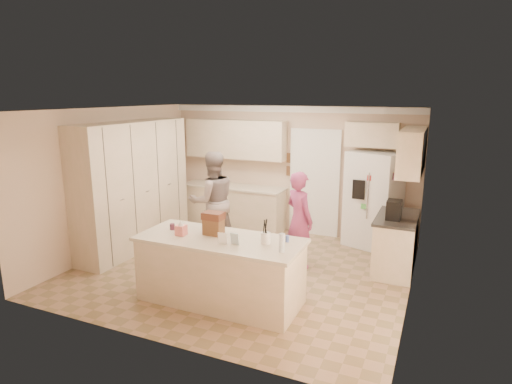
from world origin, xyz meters
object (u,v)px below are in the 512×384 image
at_px(dollhouse_body, 214,227).
at_px(teen_girl, 299,220).
at_px(utensil_crock, 266,238).
at_px(teen_boy, 213,201).
at_px(refrigerator, 373,200).
at_px(island_base, 220,271).
at_px(tissue_box, 181,230).
at_px(coffee_maker, 394,210).

distance_m(dollhouse_body, teen_girl, 1.73).
relative_size(utensil_crock, teen_boy, 0.08).
relative_size(dollhouse_body, teen_boy, 0.14).
bearing_deg(refrigerator, dollhouse_body, -100.04).
xyz_separation_m(refrigerator, teen_girl, (-0.96, -1.49, -0.09)).
relative_size(island_base, teen_girl, 1.36).
distance_m(utensil_crock, tissue_box, 1.21).
bearing_deg(tissue_box, refrigerator, 56.87).
bearing_deg(tissue_box, coffee_maker, 37.57).
relative_size(tissue_box, teen_boy, 0.08).
height_order(island_base, tissue_box, tissue_box).
bearing_deg(refrigerator, island_base, -97.10).
bearing_deg(teen_girl, island_base, 104.33).
bearing_deg(dollhouse_body, island_base, -33.69).
bearing_deg(island_base, teen_boy, 121.97).
bearing_deg(coffee_maker, island_base, -137.17).
bearing_deg(dollhouse_body, refrigerator, 60.59).
bearing_deg(teen_boy, utensil_crock, 91.69).
bearing_deg(refrigerator, teen_boy, -133.94).
relative_size(refrigerator, dollhouse_body, 6.92).
xyz_separation_m(utensil_crock, dollhouse_body, (-0.80, 0.05, 0.04)).
relative_size(tissue_box, teen_girl, 0.09).
xyz_separation_m(refrigerator, island_base, (-1.56, -3.13, -0.46)).
distance_m(dollhouse_body, teen_boy, 1.95).
distance_m(coffee_maker, tissue_box, 3.28).
distance_m(refrigerator, utensil_crock, 3.21).
height_order(refrigerator, utensil_crock, refrigerator).
distance_m(teen_boy, teen_girl, 1.72).
bearing_deg(teen_girl, coffee_maker, -135.81).
xyz_separation_m(tissue_box, teen_boy, (-0.57, 1.89, -0.08)).
xyz_separation_m(coffee_maker, dollhouse_body, (-2.20, -1.80, -0.03)).
relative_size(island_base, tissue_box, 15.71).
xyz_separation_m(coffee_maker, teen_boy, (-3.17, -0.11, -0.16)).
xyz_separation_m(island_base, tissue_box, (-0.55, -0.10, 0.56)).
distance_m(refrigerator, teen_boy, 2.99).
bearing_deg(coffee_maker, refrigerator, 111.74).
bearing_deg(refrigerator, tissue_box, -103.76).
distance_m(island_base, utensil_crock, 0.86).
xyz_separation_m(tissue_box, teen_girl, (1.14, 1.74, -0.19)).
bearing_deg(teen_boy, teen_girl, 131.44).
height_order(island_base, teen_girl, teen_girl).
bearing_deg(coffee_maker, utensil_crock, -127.12).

